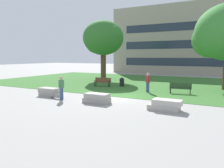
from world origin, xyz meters
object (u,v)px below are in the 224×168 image
(concrete_block_left, at_px, (97,98))
(person_bystander_near_lawn, at_px, (148,81))
(park_bench_near_right, at_px, (180,87))
(skateboard, at_px, (56,98))
(trash_bin, at_px, (122,82))
(person_skateboarder, at_px, (61,87))
(concrete_block_right, at_px, (165,105))
(park_bench_near_left, at_px, (103,81))
(concrete_block_center, at_px, (50,92))

(concrete_block_left, relative_size, person_bystander_near_lawn, 1.05)
(park_bench_near_right, bearing_deg, skateboard, -138.21)
(skateboard, relative_size, trash_bin, 1.08)
(concrete_block_left, relative_size, person_skateboarder, 1.05)
(concrete_block_right, bearing_deg, park_bench_near_right, 93.12)
(concrete_block_left, bearing_deg, park_bench_near_left, 117.72)
(concrete_block_center, height_order, park_bench_near_right, park_bench_near_right)
(concrete_block_right, relative_size, trash_bin, 2.00)
(concrete_block_left, bearing_deg, person_skateboarder, -174.25)
(concrete_block_right, distance_m, park_bench_near_right, 6.32)
(trash_bin, bearing_deg, park_bench_near_right, -15.26)
(person_skateboarder, bearing_deg, trash_bin, 84.10)
(concrete_block_center, distance_m, skateboard, 1.63)
(concrete_block_left, xyz_separation_m, trash_bin, (-1.97, 8.12, 0.20))
(park_bench_near_right, relative_size, trash_bin, 1.93)
(person_skateboarder, xyz_separation_m, park_bench_near_left, (-0.95, 7.50, -0.43))
(concrete_block_left, height_order, concrete_block_right, same)
(skateboard, xyz_separation_m, person_bystander_near_lawn, (4.95, 6.13, 0.90))
(skateboard, relative_size, person_bystander_near_lawn, 0.61)
(concrete_block_center, bearing_deg, park_bench_near_right, 33.57)
(concrete_block_center, relative_size, park_bench_near_right, 1.03)
(person_skateboarder, bearing_deg, park_bench_near_right, 43.11)
(skateboard, bearing_deg, person_bystander_near_lawn, 51.08)
(concrete_block_left, xyz_separation_m, person_bystander_near_lawn, (1.66, 5.75, 0.68))
(concrete_block_center, bearing_deg, person_skateboarder, -21.57)
(park_bench_near_right, bearing_deg, person_skateboarder, -136.89)
(concrete_block_center, distance_m, trash_bin, 8.15)
(skateboard, relative_size, park_bench_near_left, 0.56)
(person_bystander_near_lawn, bearing_deg, skateboard, -128.92)
(skateboard, height_order, park_bench_near_left, park_bench_near_left)
(concrete_block_center, height_order, trash_bin, trash_bin)
(person_skateboarder, bearing_deg, concrete_block_center, 158.43)
(concrete_block_center, bearing_deg, concrete_block_right, -2.11)
(park_bench_near_right, bearing_deg, park_bench_near_left, 174.29)
(skateboard, distance_m, park_bench_near_right, 10.20)
(park_bench_near_right, height_order, trash_bin, trash_bin)
(concrete_block_center, xyz_separation_m, skateboard, (1.39, -0.83, -0.22))
(park_bench_near_left, bearing_deg, person_bystander_near_lawn, -15.11)
(concrete_block_right, height_order, park_bench_near_left, park_bench_near_left)
(concrete_block_left, bearing_deg, skateboard, -173.30)
(concrete_block_right, height_order, person_bystander_near_lawn, person_bystander_near_lawn)
(skateboard, bearing_deg, park_bench_near_right, 41.79)
(park_bench_near_left, relative_size, park_bench_near_right, 1.00)
(trash_bin, bearing_deg, park_bench_near_left, -153.61)
(skateboard, distance_m, park_bench_near_left, 7.63)
(park_bench_near_left, xyz_separation_m, person_bystander_near_lawn, (5.45, -1.47, 0.44))
(park_bench_near_left, bearing_deg, trash_bin, 26.39)
(concrete_block_center, bearing_deg, trash_bin, 70.57)
(person_skateboarder, relative_size, park_bench_near_right, 0.92)
(concrete_block_center, relative_size, park_bench_near_left, 1.03)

